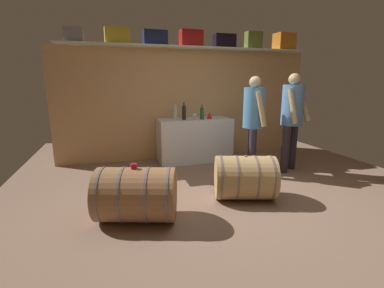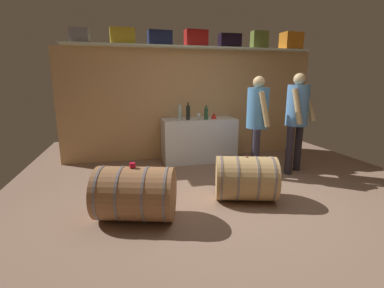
% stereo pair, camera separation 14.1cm
% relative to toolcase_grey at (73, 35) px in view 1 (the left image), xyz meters
% --- Properties ---
extents(ground_plane, '(6.45, 7.97, 0.02)m').
position_rel_toolcase_grey_xyz_m(ground_plane, '(2.08, -1.64, -2.35)').
color(ground_plane, '#8A6B57').
extents(back_wall_panel, '(5.25, 0.10, 2.19)m').
position_rel_toolcase_grey_xyz_m(back_wall_panel, '(2.08, 0.15, -1.25)').
color(back_wall_panel, tan).
rests_on(back_wall_panel, ground).
extents(high_shelf_board, '(4.83, 0.40, 0.03)m').
position_rel_toolcase_grey_xyz_m(high_shelf_board, '(2.08, 0.00, -0.14)').
color(high_shelf_board, silver).
rests_on(high_shelf_board, back_wall_panel).
extents(toolcase_grey, '(0.31, 0.30, 0.24)m').
position_rel_toolcase_grey_xyz_m(toolcase_grey, '(0.00, 0.00, 0.00)').
color(toolcase_grey, gray).
rests_on(toolcase_grey, high_shelf_board).
extents(toolcase_yellow, '(0.45, 0.27, 0.28)m').
position_rel_toolcase_grey_xyz_m(toolcase_yellow, '(0.73, 0.00, 0.02)').
color(toolcase_yellow, gold).
rests_on(toolcase_yellow, high_shelf_board).
extents(toolcase_navy, '(0.45, 0.27, 0.27)m').
position_rel_toolcase_grey_xyz_m(toolcase_navy, '(1.40, 0.00, 0.01)').
color(toolcase_navy, navy).
rests_on(toolcase_navy, high_shelf_board).
extents(toolcase_red, '(0.44, 0.25, 0.31)m').
position_rel_toolcase_grey_xyz_m(toolcase_red, '(2.10, 0.00, 0.03)').
color(toolcase_red, red).
rests_on(toolcase_red, high_shelf_board).
extents(toolcase_black, '(0.43, 0.25, 0.26)m').
position_rel_toolcase_grey_xyz_m(toolcase_black, '(2.80, 0.00, 0.01)').
color(toolcase_black, black).
rests_on(toolcase_black, high_shelf_board).
extents(toolcase_olive, '(0.33, 0.20, 0.34)m').
position_rel_toolcase_grey_xyz_m(toolcase_olive, '(3.44, 0.00, 0.05)').
color(toolcase_olive, olive).
rests_on(toolcase_olive, high_shelf_board).
extents(toolcase_orange, '(0.43, 0.32, 0.34)m').
position_rel_toolcase_grey_xyz_m(toolcase_orange, '(4.18, 0.00, 0.05)').
color(toolcase_orange, orange).
rests_on(toolcase_orange, high_shelf_board).
extents(work_cabinet, '(1.44, 0.63, 0.85)m').
position_rel_toolcase_grey_xyz_m(work_cabinet, '(2.10, -0.22, -1.92)').
color(work_cabinet, white).
rests_on(work_cabinet, ground).
extents(wine_bottle_green, '(0.08, 0.08, 0.27)m').
position_rel_toolcase_grey_xyz_m(wine_bottle_green, '(2.21, -0.38, -1.36)').
color(wine_bottle_green, '#295334').
rests_on(wine_bottle_green, work_cabinet).
extents(wine_bottle_dark, '(0.08, 0.08, 0.33)m').
position_rel_toolcase_grey_xyz_m(wine_bottle_dark, '(1.86, -0.34, -1.34)').
color(wine_bottle_dark, black).
rests_on(wine_bottle_dark, work_cabinet).
extents(wine_bottle_clear, '(0.08, 0.08, 0.31)m').
position_rel_toolcase_grey_xyz_m(wine_bottle_clear, '(1.72, -0.24, -1.35)').
color(wine_bottle_clear, '#B4C9BE').
rests_on(wine_bottle_clear, work_cabinet).
extents(wine_glass, '(0.07, 0.07, 0.13)m').
position_rel_toolcase_grey_xyz_m(wine_glass, '(2.06, -0.38, -1.40)').
color(wine_glass, white).
rests_on(wine_glass, work_cabinet).
extents(red_funnel, '(0.11, 0.11, 0.12)m').
position_rel_toolcase_grey_xyz_m(red_funnel, '(2.39, -0.32, -1.43)').
color(red_funnel, red).
rests_on(red_funnel, work_cabinet).
extents(wine_barrel_near, '(1.02, 0.85, 0.63)m').
position_rel_toolcase_grey_xyz_m(wine_barrel_near, '(0.76, -2.41, -2.03)').
color(wine_barrel_near, '#996842').
rests_on(wine_barrel_near, ground).
extents(wine_barrel_far, '(0.93, 0.79, 0.60)m').
position_rel_toolcase_grey_xyz_m(wine_barrel_far, '(2.21, -2.21, -2.04)').
color(wine_barrel_far, tan).
rests_on(wine_barrel_far, ground).
extents(tasting_cup, '(0.07, 0.07, 0.05)m').
position_rel_toolcase_grey_xyz_m(tasting_cup, '(0.74, -2.41, -1.69)').
color(tasting_cup, red).
rests_on(tasting_cup, wine_barrel_near).
extents(winemaker_pouring, '(0.56, 0.49, 1.70)m').
position_rel_toolcase_grey_xyz_m(winemaker_pouring, '(3.53, -1.34, -1.30)').
color(winemaker_pouring, '#2D2831').
rests_on(winemaker_pouring, ground).
extents(visitor_tasting, '(0.46, 0.52, 1.65)m').
position_rel_toolcase_grey_xyz_m(visitor_tasting, '(2.83, -1.26, -1.33)').
color(visitor_tasting, '#2D2939').
rests_on(visitor_tasting, ground).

